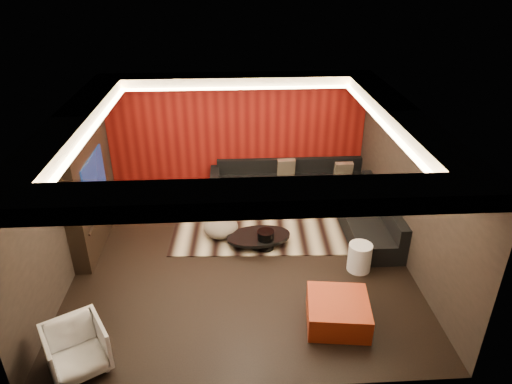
{
  "coord_description": "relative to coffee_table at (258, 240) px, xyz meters",
  "views": [
    {
      "loc": [
        -0.16,
        -7.13,
        5.06
      ],
      "look_at": [
        0.3,
        0.6,
        1.05
      ],
      "focal_mm": 32.0,
      "sensor_mm": 36.0,
      "label": 1
    }
  ],
  "objects": [
    {
      "name": "tv_shelf",
      "position": [
        -3.02,
        0.25,
        0.57
      ],
      "size": [
        0.04,
        1.6,
        0.04
      ],
      "primitive_type": "cube",
      "color": "black",
      "rests_on": "ground"
    },
    {
      "name": "tv_screen",
      "position": [
        -3.02,
        0.25,
        1.32
      ],
      "size": [
        0.04,
        1.3,
        0.8
      ],
      "primitive_type": "cube",
      "color": "black",
      "rests_on": "ground"
    },
    {
      "name": "armchair",
      "position": [
        -2.65,
        -2.85,
        0.22
      ],
      "size": [
        1.03,
        1.04,
        0.7
      ],
      "primitive_type": "imported",
      "rotation": [
        0.0,
        0.0,
        0.52
      ],
      "color": "white",
      "rests_on": "floor"
    },
    {
      "name": "cove_left",
      "position": [
        -2.69,
        -0.35,
        2.47
      ],
      "size": [
        0.08,
        4.8,
        0.04
      ],
      "primitive_type": "cube",
      "color": "#FFD899",
      "rests_on": "ground"
    },
    {
      "name": "throw_pillows",
      "position": [
        1.81,
        1.81,
        0.49
      ],
      "size": [
        1.96,
        1.61,
        0.5
      ],
      "color": "tan",
      "rests_on": "sectional_sofa"
    },
    {
      "name": "soffit_front",
      "position": [
        -0.33,
        -3.05,
        2.56
      ],
      "size": [
        6.0,
        0.6,
        0.22
      ],
      "primitive_type": "cube",
      "color": "silver",
      "rests_on": "ground"
    },
    {
      "name": "wall_left",
      "position": [
        -3.34,
        -0.35,
        1.27
      ],
      "size": [
        0.02,
        6.0,
        2.8
      ],
      "primitive_type": "cube",
      "color": "black",
      "rests_on": "ground"
    },
    {
      "name": "drum_stool",
      "position": [
        0.13,
        -0.14,
        0.09
      ],
      "size": [
        0.43,
        0.43,
        0.38
      ],
      "primitive_type": "cylinder",
      "rotation": [
        0.0,
        0.0,
        0.41
      ],
      "color": "black",
      "rests_on": "rug"
    },
    {
      "name": "tv_surround",
      "position": [
        -3.18,
        0.25,
        0.97
      ],
      "size": [
        0.3,
        2.0,
        2.2
      ],
      "primitive_type": "cube",
      "color": "black",
      "rests_on": "ground"
    },
    {
      "name": "striped_pouf",
      "position": [
        -0.74,
        0.37,
        0.09
      ],
      "size": [
        0.71,
        0.71,
        0.39
      ],
      "primitive_type": "ellipsoid",
      "rotation": [
        0.0,
        0.0,
        -0.01
      ],
      "color": "beige",
      "rests_on": "rug"
    },
    {
      "name": "ceiling",
      "position": [
        -0.33,
        -0.35,
        2.68
      ],
      "size": [
        6.0,
        6.0,
        0.02
      ],
      "primitive_type": "cube",
      "color": "silver",
      "rests_on": "ground"
    },
    {
      "name": "sectional_sofa",
      "position": [
        1.4,
        1.52,
        0.14
      ],
      "size": [
        3.65,
        3.5,
        0.75
      ],
      "color": "black",
      "rests_on": "floor"
    },
    {
      "name": "soffit_right",
      "position": [
        2.37,
        -0.35,
        2.56
      ],
      "size": [
        0.6,
        4.8,
        0.22
      ],
      "primitive_type": "cube",
      "color": "silver",
      "rests_on": "ground"
    },
    {
      "name": "cove_right",
      "position": [
        2.03,
        -0.35,
        2.47
      ],
      "size": [
        0.08,
        4.8,
        0.04
      ],
      "primitive_type": "cube",
      "color": "#FFD899",
      "rests_on": "ground"
    },
    {
      "name": "cove_front",
      "position": [
        -0.33,
        -2.71,
        2.47
      ],
      "size": [
        4.8,
        0.08,
        0.04
      ],
      "primitive_type": "cube",
      "color": "#FFD899",
      "rests_on": "ground"
    },
    {
      "name": "floor",
      "position": [
        -0.33,
        -0.35,
        -0.14
      ],
      "size": [
        6.0,
        6.0,
        0.02
      ],
      "primitive_type": "cube",
      "color": "black",
      "rests_on": "ground"
    },
    {
      "name": "red_feature_wall",
      "position": [
        -0.33,
        2.62,
        1.27
      ],
      "size": [
        5.98,
        0.05,
        2.78
      ],
      "primitive_type": "cube",
      "color": "#6B0C0A",
      "rests_on": "ground"
    },
    {
      "name": "rug",
      "position": [
        0.3,
        1.11,
        -0.12
      ],
      "size": [
        4.13,
        3.18,
        0.02
      ],
      "primitive_type": "cube",
      "rotation": [
        0.0,
        0.0,
        -0.04
      ],
      "color": "#C1B08D",
      "rests_on": "floor"
    },
    {
      "name": "cove_back",
      "position": [
        -0.33,
        2.01,
        2.47
      ],
      "size": [
        4.8,
        0.08,
        0.04
      ],
      "primitive_type": "cube",
      "color": "#FFD899",
      "rests_on": "ground"
    },
    {
      "name": "orange_ottoman",
      "position": [
        1.08,
        -2.19,
        0.08
      ],
      "size": [
        1.04,
        1.04,
        0.41
      ],
      "primitive_type": "cube",
      "rotation": [
        0.0,
        0.0,
        -0.13
      ],
      "color": "#A13014",
      "rests_on": "floor"
    },
    {
      "name": "wall_right",
      "position": [
        2.68,
        -0.35,
        1.27
      ],
      "size": [
        0.02,
        6.0,
        2.8
      ],
      "primitive_type": "cube",
      "color": "black",
      "rests_on": "ground"
    },
    {
      "name": "white_side_table",
      "position": [
        1.76,
        -0.88,
        0.14
      ],
      "size": [
        0.52,
        0.52,
        0.52
      ],
      "primitive_type": "cylinder",
      "rotation": [
        0.0,
        0.0,
        -0.27
      ],
      "color": "white",
      "rests_on": "floor"
    },
    {
      "name": "coffee_table",
      "position": [
        0.0,
        0.0,
        0.0
      ],
      "size": [
        1.4,
        1.4,
        0.21
      ],
      "primitive_type": "cylinder",
      "rotation": [
        0.0,
        0.0,
        0.12
      ],
      "color": "black",
      "rests_on": "rug"
    },
    {
      "name": "soffit_back",
      "position": [
        -0.33,
        2.35,
        2.56
      ],
      "size": [
        6.0,
        0.6,
        0.22
      ],
      "primitive_type": "cube",
      "color": "silver",
      "rests_on": "ground"
    },
    {
      "name": "wall_back",
      "position": [
        -0.33,
        2.66,
        1.27
      ],
      "size": [
        6.0,
        0.02,
        2.8
      ],
      "primitive_type": "cube",
      "color": "black",
      "rests_on": "ground"
    },
    {
      "name": "soffit_left",
      "position": [
        -3.03,
        -0.35,
        2.56
      ],
      "size": [
        0.6,
        4.8,
        0.22
      ],
      "primitive_type": "cube",
      "color": "silver",
      "rests_on": "ground"
    }
  ]
}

